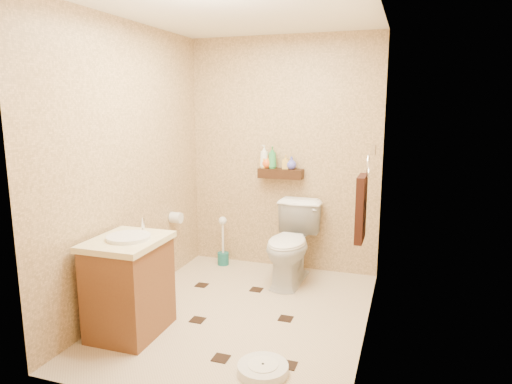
% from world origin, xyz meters
% --- Properties ---
extents(ground, '(2.50, 2.50, 0.00)m').
position_xyz_m(ground, '(0.00, 0.00, 0.00)').
color(ground, beige).
rests_on(ground, ground).
extents(wall_back, '(2.00, 0.04, 2.40)m').
position_xyz_m(wall_back, '(0.00, 1.25, 1.20)').
color(wall_back, tan).
rests_on(wall_back, ground).
extents(wall_front, '(2.00, 0.04, 2.40)m').
position_xyz_m(wall_front, '(0.00, -1.25, 1.20)').
color(wall_front, tan).
rests_on(wall_front, ground).
extents(wall_left, '(0.04, 2.50, 2.40)m').
position_xyz_m(wall_left, '(-1.00, 0.00, 1.20)').
color(wall_left, tan).
rests_on(wall_left, ground).
extents(wall_right, '(0.04, 2.50, 2.40)m').
position_xyz_m(wall_right, '(1.00, 0.00, 1.20)').
color(wall_right, tan).
rests_on(wall_right, ground).
extents(ceiling, '(2.00, 2.50, 0.02)m').
position_xyz_m(ceiling, '(0.00, 0.00, 2.40)').
color(ceiling, white).
rests_on(ceiling, wall_back).
extents(wall_shelf, '(0.46, 0.14, 0.10)m').
position_xyz_m(wall_shelf, '(0.00, 1.17, 1.02)').
color(wall_shelf, '#311A0D').
rests_on(wall_shelf, wall_back).
extents(floor_accents, '(1.25, 1.31, 0.01)m').
position_xyz_m(floor_accents, '(0.02, -0.07, 0.00)').
color(floor_accents, black).
rests_on(floor_accents, ground).
extents(toilet, '(0.46, 0.78, 0.78)m').
position_xyz_m(toilet, '(0.21, 0.83, 0.39)').
color(toilet, white).
rests_on(toilet, ground).
extents(vanity, '(0.51, 0.62, 0.86)m').
position_xyz_m(vanity, '(-0.70, -0.54, 0.38)').
color(vanity, brown).
rests_on(vanity, ground).
extents(bathroom_scale, '(0.34, 0.34, 0.07)m').
position_xyz_m(bathroom_scale, '(0.43, -0.74, 0.03)').
color(bathroom_scale, silver).
rests_on(bathroom_scale, ground).
extents(toilet_brush, '(0.12, 0.12, 0.54)m').
position_xyz_m(toilet_brush, '(-0.61, 1.07, 0.19)').
color(toilet_brush, '#175F5E').
rests_on(toilet_brush, ground).
extents(towel_ring, '(0.12, 0.30, 0.76)m').
position_xyz_m(towel_ring, '(0.91, 0.25, 0.95)').
color(towel_ring, silver).
rests_on(towel_ring, wall_right).
extents(toilet_paper, '(0.12, 0.11, 0.12)m').
position_xyz_m(toilet_paper, '(-0.94, 0.65, 0.60)').
color(toilet_paper, silver).
rests_on(toilet_paper, wall_left).
extents(bottle_a, '(0.12, 0.12, 0.24)m').
position_xyz_m(bottle_a, '(-0.18, 1.17, 1.19)').
color(bottle_a, white).
rests_on(bottle_a, wall_shelf).
extents(bottle_b, '(0.10, 0.10, 0.15)m').
position_xyz_m(bottle_b, '(-0.18, 1.17, 1.15)').
color(bottle_b, yellow).
rests_on(bottle_b, wall_shelf).
extents(bottle_c, '(0.16, 0.16, 0.15)m').
position_xyz_m(bottle_c, '(-0.15, 1.17, 1.14)').
color(bottle_c, orange).
rests_on(bottle_c, wall_shelf).
extents(bottle_d, '(0.11, 0.11, 0.23)m').
position_xyz_m(bottle_d, '(-0.09, 1.17, 1.18)').
color(bottle_d, green).
rests_on(bottle_d, wall_shelf).
extents(bottle_e, '(0.08, 0.08, 0.14)m').
position_xyz_m(bottle_e, '(0.05, 1.17, 1.14)').
color(bottle_e, gold).
rests_on(bottle_e, wall_shelf).
extents(bottle_f, '(0.12, 0.12, 0.13)m').
position_xyz_m(bottle_f, '(0.11, 1.17, 1.13)').
color(bottle_f, '#5458D3').
rests_on(bottle_f, wall_shelf).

